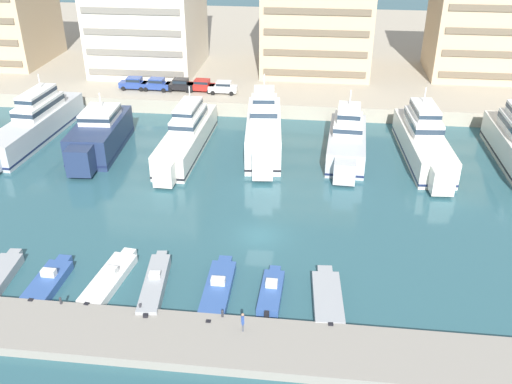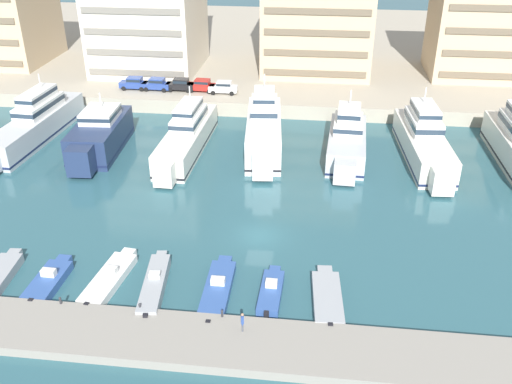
{
  "view_description": "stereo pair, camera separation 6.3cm",
  "coord_description": "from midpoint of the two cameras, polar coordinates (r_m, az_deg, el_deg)",
  "views": [
    {
      "loc": [
        4.93,
        -44.23,
        28.79
      ],
      "look_at": [
        -0.78,
        3.88,
        2.5
      ],
      "focal_mm": 40.0,
      "sensor_mm": 36.0,
      "label": 1
    },
    {
      "loc": [
        5.0,
        -44.22,
        28.79
      ],
      "look_at": [
        -0.78,
        3.88,
        2.5
      ],
      "focal_mm": 40.0,
      "sensor_mm": 36.0,
      "label": 2
    }
  ],
  "objects": [
    {
      "name": "ground_plane",
      "position": [
        53.0,
        0.31,
        -4.42
      ],
      "size": [
        400.0,
        400.0,
        0.0
      ],
      "primitive_type": "plane",
      "color": "#2D5B66"
    },
    {
      "name": "quay_promenade",
      "position": [
        112.83,
        4.17,
        14.16
      ],
      "size": [
        180.0,
        70.0,
        2.0
      ],
      "primitive_type": "cube",
      "color": "#ADA38E",
      "rests_on": "ground"
    },
    {
      "name": "pier_dock",
      "position": [
        41.32,
        -2.07,
        -15.01
      ],
      "size": [
        120.0,
        5.25,
        0.73
      ],
      "primitive_type": "cube",
      "color": "gray",
      "rests_on": "ground"
    },
    {
      "name": "yacht_silver_far_left",
      "position": [
        77.56,
        -21.21,
        6.43
      ],
      "size": [
        4.96,
        22.06,
        7.76
      ],
      "color": "silver",
      "rests_on": "ground"
    },
    {
      "name": "yacht_navy_left",
      "position": [
        71.48,
        -15.45,
        5.47
      ],
      "size": [
        5.63,
        15.42,
        6.73
      ],
      "color": "navy",
      "rests_on": "ground"
    },
    {
      "name": "yacht_ivory_mid_left",
      "position": [
        69.7,
        -6.98,
        5.66
      ],
      "size": [
        4.35,
        20.3,
        7.32
      ],
      "color": "silver",
      "rests_on": "ground"
    },
    {
      "name": "yacht_white_center_left",
      "position": [
        69.18,
        0.75,
        6.27
      ],
      "size": [
        5.48,
        18.04,
        8.81
      ],
      "color": "white",
      "rests_on": "ground"
    },
    {
      "name": "yacht_silver_center",
      "position": [
        68.53,
        9.06,
        5.14
      ],
      "size": [
        4.95,
        15.94,
        7.59
      ],
      "color": "silver",
      "rests_on": "ground"
    },
    {
      "name": "yacht_ivory_center_right",
      "position": [
        70.06,
        16.39,
        4.98
      ],
      "size": [
        5.5,
        19.71,
        7.89
      ],
      "color": "silver",
      "rests_on": "ground"
    },
    {
      "name": "motorboat_blue_center_left",
      "position": [
        49.79,
        -20.02,
        -8.28
      ],
      "size": [
        2.2,
        6.35,
        1.34
      ],
      "color": "#33569E",
      "rests_on": "ground"
    },
    {
      "name": "motorboat_white_center",
      "position": [
        48.61,
        -14.45,
        -8.34
      ],
      "size": [
        2.85,
        8.03,
        1.28
      ],
      "color": "white",
      "rests_on": "ground"
    },
    {
      "name": "motorboat_grey_center_right",
      "position": [
        46.87,
        -10.13,
        -9.13
      ],
      "size": [
        2.42,
        8.43,
        1.44
      ],
      "color": "#9EA3A8",
      "rests_on": "ground"
    },
    {
      "name": "motorboat_blue_mid_right",
      "position": [
        45.97,
        -3.89,
        -9.75
      ],
      "size": [
        2.14,
        8.65,
        1.32
      ],
      "color": "#33569E",
      "rests_on": "ground"
    },
    {
      "name": "motorboat_blue_right",
      "position": [
        45.7,
        1.49,
        -9.92
      ],
      "size": [
        1.79,
        6.2,
        1.34
      ],
      "color": "#33569E",
      "rests_on": "ground"
    },
    {
      "name": "motorboat_grey_far_right",
      "position": [
        45.45,
        7.11,
        -10.43
      ],
      "size": [
        2.63,
        7.46,
        0.85
      ],
      "color": "#9EA3A8",
      "rests_on": "ground"
    },
    {
      "name": "car_blue_far_left",
      "position": [
        87.13,
        -12.13,
        10.63
      ],
      "size": [
        4.11,
        1.94,
        1.8
      ],
      "color": "#28428E",
      "rests_on": "quay_promenade"
    },
    {
      "name": "car_blue_left",
      "position": [
        86.05,
        -9.95,
        10.61
      ],
      "size": [
        4.16,
        2.05,
        1.8
      ],
      "color": "#28428E",
      "rests_on": "quay_promenade"
    },
    {
      "name": "car_black_mid_left",
      "position": [
        85.32,
        -7.61,
        10.63
      ],
      "size": [
        4.11,
        1.94,
        1.8
      ],
      "color": "black",
      "rests_on": "quay_promenade"
    },
    {
      "name": "car_red_center_left",
      "position": [
        84.66,
        -5.49,
        10.61
      ],
      "size": [
        4.2,
        2.12,
        1.8
      ],
      "color": "red",
      "rests_on": "quay_promenade"
    },
    {
      "name": "car_white_center",
      "position": [
        83.55,
        -3.32,
        10.45
      ],
      "size": [
        4.13,
        1.98,
        1.8
      ],
      "color": "white",
      "rests_on": "quay_promenade"
    },
    {
      "name": "apartment_block_center_left",
      "position": [
        97.99,
        23.39,
        15.44
      ],
      "size": [
        20.98,
        13.03,
        18.6
      ],
      "color": "#C6AD89",
      "rests_on": "quay_promenade"
    },
    {
      "name": "pedestrian_near_edge",
      "position": [
        41.19,
        -1.38,
        -12.73
      ],
      "size": [
        0.27,
        0.6,
        1.56
      ],
      "color": "#4C515B",
      "rests_on": "pier_dock"
    },
    {
      "name": "bollard_west",
      "position": [
        46.26,
        -19.01,
        -10.2
      ],
      "size": [
        0.2,
        0.2,
        0.61
      ],
      "color": "#2D2D33",
      "rests_on": "pier_dock"
    },
    {
      "name": "bollard_west_mid",
      "position": [
        44.12,
        -11.55,
        -11.16
      ],
      "size": [
        0.2,
        0.2,
        0.61
      ],
      "color": "#2D2D33",
      "rests_on": "pier_dock"
    },
    {
      "name": "bollard_east_mid",
      "position": [
        42.77,
        -3.43,
        -12.0
      ],
      "size": [
        0.2,
        0.2,
        0.61
      ],
      "color": "#2D2D33",
      "rests_on": "pier_dock"
    }
  ]
}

